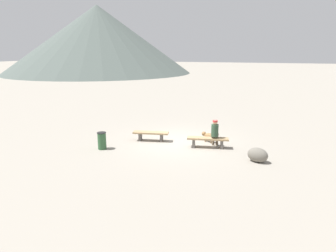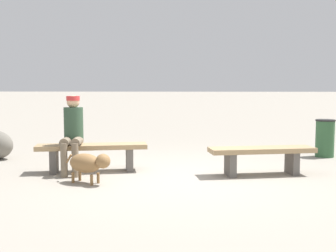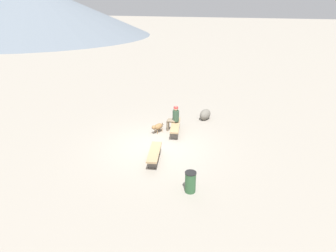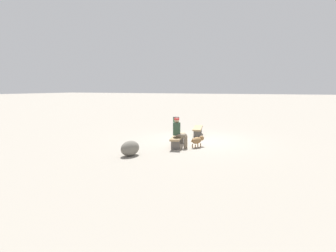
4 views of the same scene
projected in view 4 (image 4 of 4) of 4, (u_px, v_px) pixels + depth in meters
ground at (196, 141)px, 12.83m from camera, size 210.00×210.00×0.06m
bench_left at (198, 129)px, 14.04m from camera, size 1.77×0.77×0.45m
bench_right at (178, 138)px, 11.49m from camera, size 1.89×0.77×0.47m
seated_person at (179, 131)px, 11.12m from camera, size 0.36×0.62×1.30m
dog at (198, 140)px, 11.31m from camera, size 0.75×0.49×0.47m
trash_bin at (176, 123)px, 16.19m from camera, size 0.39×0.39×0.77m
boulder at (130, 148)px, 9.88m from camera, size 0.93×0.73×0.58m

